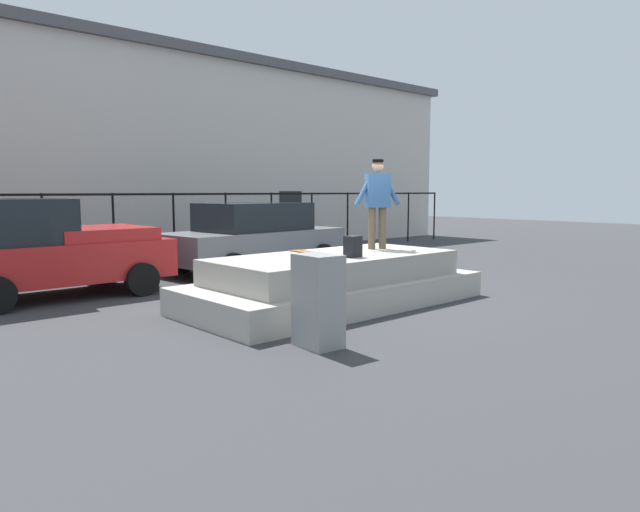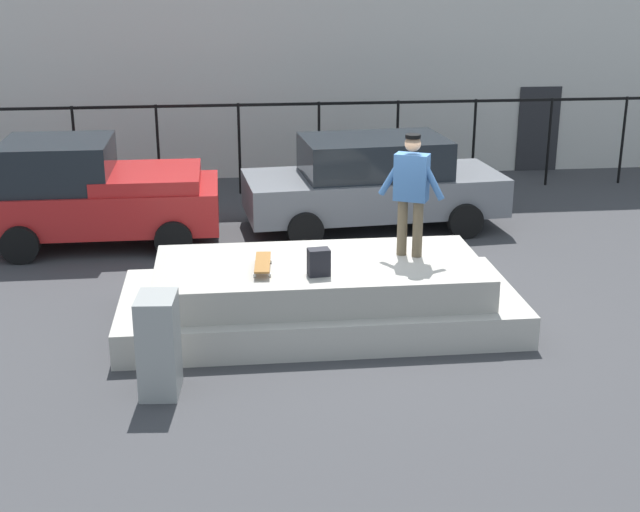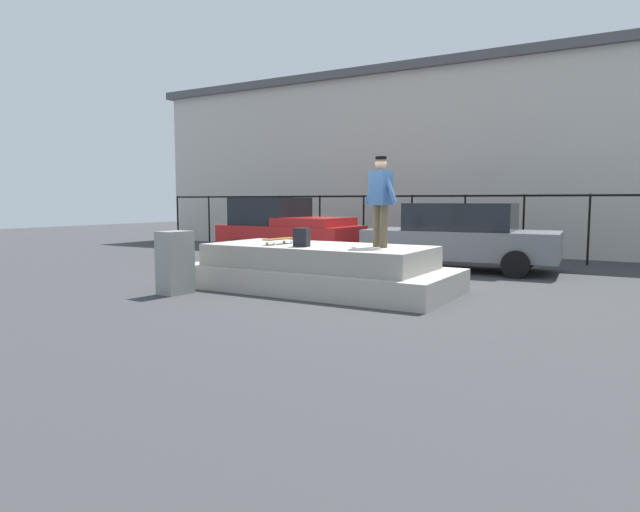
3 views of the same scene
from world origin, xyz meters
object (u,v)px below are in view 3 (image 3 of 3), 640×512
car_red_pickup_near (287,229)px  skateboard (279,239)px  car_grey_sedan_mid (460,236)px  skateboarder (381,195)px  utility_box (175,263)px  backpack (302,237)px

car_red_pickup_near → skateboard: bearing=-57.6°
car_red_pickup_near → car_grey_sedan_mid: (5.06, 0.42, -0.05)m
skateboarder → utility_box: bearing=-149.0°
utility_box → backpack: bearing=38.6°
backpack → utility_box: size_ratio=0.30×
skateboarder → backpack: (-1.34, -0.67, -0.81)m
car_grey_sedan_mid → utility_box: (-3.59, -6.38, -0.27)m
car_grey_sedan_mid → utility_box: car_grey_sedan_mid is taller
backpack → utility_box: bearing=-152.9°
skateboarder → car_grey_sedan_mid: skateboarder is taller
car_red_pickup_near → car_grey_sedan_mid: car_red_pickup_near is taller
backpack → car_red_pickup_near: (-3.47, 4.61, -0.15)m
skateboard → utility_box: (-1.29, -1.63, -0.39)m
car_red_pickup_near → car_grey_sedan_mid: size_ratio=0.83×
skateboard → utility_box: utility_box is taller
car_red_pickup_near → skateboarder: bearing=-39.4°
skateboard → backpack: bearing=-21.5°
car_red_pickup_near → utility_box: 6.15m
skateboard → car_grey_sedan_mid: (2.30, 4.75, -0.12)m
backpack → car_grey_sedan_mid: (1.59, 5.03, -0.20)m
utility_box → car_grey_sedan_mid: bearing=65.3°
utility_box → skateboarder: bearing=35.7°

